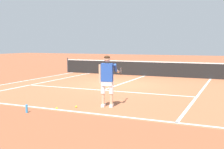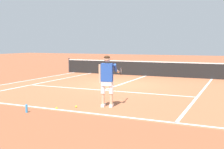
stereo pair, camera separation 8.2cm
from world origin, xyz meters
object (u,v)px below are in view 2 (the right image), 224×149
tennis_ball_near_feet (57,108)px  water_bottle (27,108)px  tennis_player (107,77)px  tennis_ball_by_baseline (76,107)px

tennis_ball_near_feet → water_bottle: size_ratio=0.26×
tennis_player → tennis_ball_near_feet: bearing=-144.1°
tennis_ball_by_baseline → tennis_player: bearing=31.6°
tennis_player → tennis_ball_near_feet: tennis_player is taller
tennis_ball_by_baseline → water_bottle: water_bottle is taller
tennis_player → tennis_ball_near_feet: (-1.36, -0.98, -0.96)m
tennis_player → water_bottle: bearing=-137.5°
tennis_player → water_bottle: (-1.92, -1.76, -0.86)m
tennis_player → water_bottle: 2.74m
tennis_ball_by_baseline → water_bottle: 1.59m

